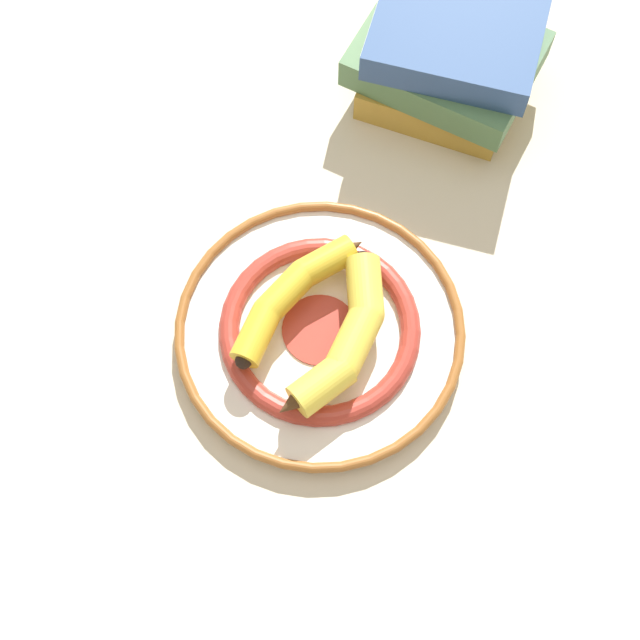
# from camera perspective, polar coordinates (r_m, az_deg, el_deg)

# --- Properties ---
(ground_plane) EXTENTS (2.80, 2.80, 0.00)m
(ground_plane) POSITION_cam_1_polar(r_m,az_deg,el_deg) (0.96, 0.30, -1.00)
(ground_plane) COLOR beige
(decorative_bowl) EXTENTS (0.31, 0.31, 0.03)m
(decorative_bowl) POSITION_cam_1_polar(r_m,az_deg,el_deg) (0.95, 0.00, -0.48)
(decorative_bowl) COLOR white
(decorative_bowl) RESTS_ON ground_plane
(banana_a) EXTENTS (0.16, 0.14, 0.03)m
(banana_a) POSITION_cam_1_polar(r_m,az_deg,el_deg) (0.93, -1.82, 1.73)
(banana_a) COLOR gold
(banana_a) RESTS_ON decorative_bowl
(banana_b) EXTENTS (0.19, 0.11, 0.04)m
(banana_b) POSITION_cam_1_polar(r_m,az_deg,el_deg) (0.90, 1.62, -1.29)
(banana_b) COLOR yellow
(banana_b) RESTS_ON decorative_bowl
(book_stack) EXTENTS (0.22, 0.25, 0.12)m
(book_stack) POSITION_cam_1_polar(r_m,az_deg,el_deg) (1.08, 8.09, 16.27)
(book_stack) COLOR #B28933
(book_stack) RESTS_ON ground_plane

